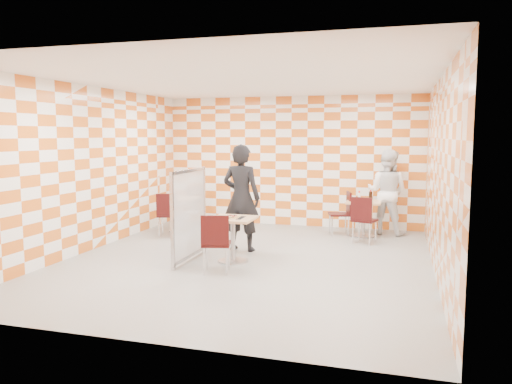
# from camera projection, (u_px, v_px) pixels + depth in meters

# --- Properties ---
(room_shell) EXTENTS (7.00, 7.00, 7.00)m
(room_shell) POSITION_uv_depth(u_px,v_px,m) (256.00, 170.00, 8.78)
(room_shell) COLOR gray
(room_shell) RESTS_ON ground
(main_table) EXTENTS (0.70, 0.70, 0.75)m
(main_table) POSITION_uv_depth(u_px,v_px,m) (233.00, 232.00, 8.30)
(main_table) COLOR tan
(main_table) RESTS_ON ground
(second_table) EXTENTS (0.70, 0.70, 0.75)m
(second_table) POSITION_uv_depth(u_px,v_px,m) (363.00, 212.00, 10.38)
(second_table) COLOR tan
(second_table) RESTS_ON ground
(empty_table) EXTENTS (0.70, 0.70, 0.75)m
(empty_table) POSITION_uv_depth(u_px,v_px,m) (180.00, 208.00, 10.94)
(empty_table) COLOR tan
(empty_table) RESTS_ON ground
(chair_main_front) EXTENTS (0.51, 0.52, 0.92)m
(chair_main_front) POSITION_uv_depth(u_px,v_px,m) (216.00, 239.00, 7.54)
(chair_main_front) COLOR #330A0A
(chair_main_front) RESTS_ON ground
(chair_second_front) EXTENTS (0.52, 0.53, 0.92)m
(chair_second_front) POSITION_uv_depth(u_px,v_px,m) (363.00, 216.00, 9.69)
(chair_second_front) COLOR #330A0A
(chair_second_front) RESTS_ON ground
(chair_second_side) EXTENTS (0.53, 0.52, 0.92)m
(chair_second_side) POSITION_uv_depth(u_px,v_px,m) (344.00, 210.00, 10.51)
(chair_second_side) COLOR #330A0A
(chair_second_side) RESTS_ON ground
(chair_empty_near) EXTENTS (0.52, 0.53, 0.92)m
(chair_empty_near) POSITION_uv_depth(u_px,v_px,m) (168.00, 211.00, 10.30)
(chair_empty_near) COLOR #330A0A
(chair_empty_near) RESTS_ON ground
(chair_empty_far) EXTENTS (0.52, 0.53, 0.92)m
(chair_empty_far) POSITION_uv_depth(u_px,v_px,m) (195.00, 203.00, 11.55)
(chair_empty_far) COLOR #330A0A
(chair_empty_far) RESTS_ON ground
(partition) EXTENTS (0.08, 1.38, 1.55)m
(partition) POSITION_uv_depth(u_px,v_px,m) (189.00, 214.00, 8.37)
(partition) COLOR white
(partition) RESTS_ON ground
(man_dark) EXTENTS (0.75, 0.53, 1.95)m
(man_dark) POSITION_uv_depth(u_px,v_px,m) (241.00, 198.00, 9.09)
(man_dark) COLOR black
(man_dark) RESTS_ON ground
(man_white) EXTENTS (1.03, 0.90, 1.81)m
(man_white) POSITION_uv_depth(u_px,v_px,m) (387.00, 192.00, 10.64)
(man_white) COLOR white
(man_white) RESTS_ON ground
(pizza_on_foil) EXTENTS (0.40, 0.40, 0.04)m
(pizza_on_foil) POSITION_uv_depth(u_px,v_px,m) (233.00, 217.00, 8.25)
(pizza_on_foil) COLOR silver
(pizza_on_foil) RESTS_ON main_table
(sport_bottle) EXTENTS (0.06, 0.06, 0.20)m
(sport_bottle) POSITION_uv_depth(u_px,v_px,m) (359.00, 196.00, 10.45)
(sport_bottle) COLOR white
(sport_bottle) RESTS_ON second_table
(soda_bottle) EXTENTS (0.07, 0.07, 0.23)m
(soda_bottle) POSITION_uv_depth(u_px,v_px,m) (371.00, 196.00, 10.33)
(soda_bottle) COLOR black
(soda_bottle) RESTS_ON second_table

